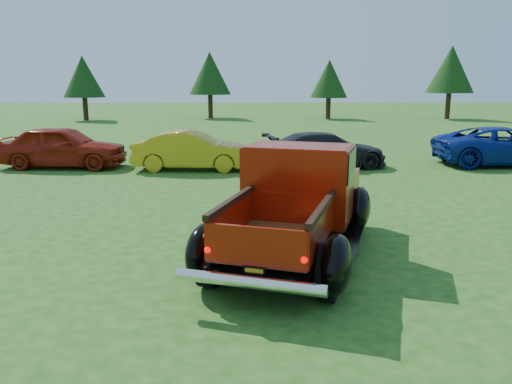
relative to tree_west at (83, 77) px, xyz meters
name	(u,v)px	position (x,y,z in m)	size (l,w,h in m)	color
ground	(278,246)	(12.00, -29.00, -3.11)	(120.00, 120.00, 0.00)	#1E4D16
tree_west	(83,77)	(0.00, 0.00, 0.00)	(2.94, 2.94, 4.60)	#332114
tree_mid_left	(210,73)	(9.00, 2.00, 0.27)	(3.20, 3.20, 5.00)	#332114
tree_mid_right	(329,79)	(18.00, 1.00, -0.14)	(2.82, 2.82, 4.40)	#332114
tree_east	(451,69)	(27.00, 0.50, 0.55)	(3.46, 3.46, 5.40)	#332114
pickup_truck	(299,201)	(12.33, -29.13, -2.27)	(3.43, 5.08, 1.77)	black
show_car_red	(63,147)	(5.50, -20.71, -2.42)	(1.64, 4.07, 1.39)	maroon
show_car_yellow	(192,151)	(9.81, -21.28, -2.49)	(1.31, 3.75, 1.24)	#B69318
show_car_grey	(326,150)	(14.14, -21.04, -2.52)	(1.64, 4.02, 1.17)	black
show_car_blue	(506,146)	(20.32, -20.67, -2.46)	(2.14, 4.65, 1.29)	navy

